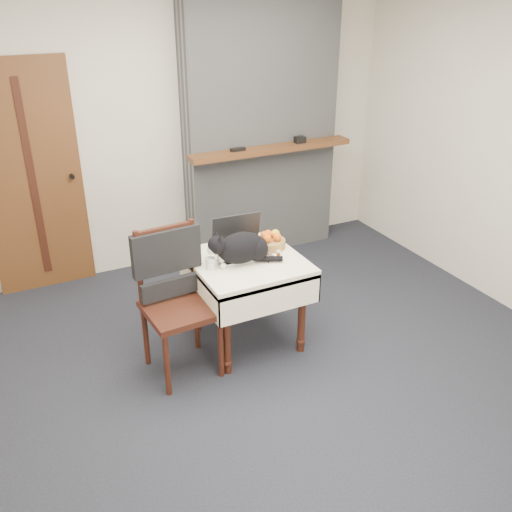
{
  "coord_description": "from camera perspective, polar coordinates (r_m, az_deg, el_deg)",
  "views": [
    {
      "loc": [
        -1.55,
        -2.99,
        2.53
      ],
      "look_at": [
        0.08,
        0.3,
        0.74
      ],
      "focal_mm": 40.0,
      "sensor_mm": 36.0,
      "label": 1
    }
  ],
  "objects": [
    {
      "name": "ground",
      "position": [
        4.22,
        0.8,
        -10.91
      ],
      "size": [
        4.5,
        4.5,
        0.0
      ],
      "primitive_type": "plane",
      "color": "black",
      "rests_on": "ground"
    },
    {
      "name": "room_shell",
      "position": [
        3.87,
        -2.27,
        14.5
      ],
      "size": [
        4.52,
        4.01,
        2.61
      ],
      "color": "beige",
      "rests_on": "ground"
    },
    {
      "name": "door",
      "position": [
        5.21,
        -21.48,
        7.08
      ],
      "size": [
        0.82,
        0.1,
        2.0
      ],
      "color": "brown",
      "rests_on": "ground"
    },
    {
      "name": "chimney",
      "position": [
        5.56,
        0.47,
        13.18
      ],
      "size": [
        1.62,
        0.48,
        2.6
      ],
      "color": "gray",
      "rests_on": "ground"
    },
    {
      "name": "side_table",
      "position": [
        4.18,
        -0.91,
        -1.73
      ],
      "size": [
        0.78,
        0.78,
        0.7
      ],
      "color": "#3A140F",
      "rests_on": "ground"
    },
    {
      "name": "laptop",
      "position": [
        4.2,
        -1.55,
        1.19
      ],
      "size": [
        0.39,
        0.34,
        0.28
      ],
      "rotation": [
        0.0,
        0.0,
        -0.07
      ],
      "color": "#B7B7BC",
      "rests_on": "side_table"
    },
    {
      "name": "cat",
      "position": [
        4.04,
        -1.38,
        0.81
      ],
      "size": [
        0.53,
        0.26,
        0.26
      ],
      "rotation": [
        0.0,
        0.0,
        -0.06
      ],
      "color": "black",
      "rests_on": "side_table"
    },
    {
      "name": "cream_jar",
      "position": [
        3.99,
        -4.58,
        -0.76
      ],
      "size": [
        0.07,
        0.07,
        0.08
      ],
      "primitive_type": "cylinder",
      "color": "silver",
      "rests_on": "side_table"
    },
    {
      "name": "pill_bottle",
      "position": [
        4.12,
        2.27,
        0.11
      ],
      "size": [
        0.03,
        0.03,
        0.07
      ],
      "color": "#A54A14",
      "rests_on": "side_table"
    },
    {
      "name": "fruit_basket",
      "position": [
        4.3,
        1.47,
        1.5
      ],
      "size": [
        0.22,
        0.22,
        0.13
      ],
      "color": "olive",
      "rests_on": "side_table"
    },
    {
      "name": "desk_clutter",
      "position": [
        4.21,
        1.08,
        0.27
      ],
      "size": [
        0.1,
        0.11,
        0.01
      ],
      "primitive_type": "cube",
      "rotation": [
        0.0,
        0.0,
        0.87
      ],
      "color": "black",
      "rests_on": "side_table"
    },
    {
      "name": "chair",
      "position": [
        3.94,
        -8.32,
        -2.48
      ],
      "size": [
        0.51,
        0.5,
        1.05
      ],
      "rotation": [
        0.0,
        0.0,
        0.07
      ],
      "color": "#3A140F",
      "rests_on": "ground"
    }
  ]
}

